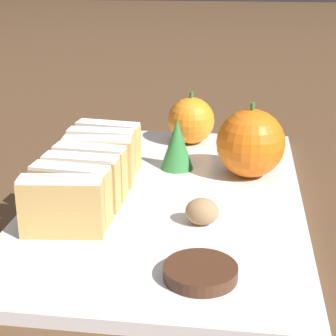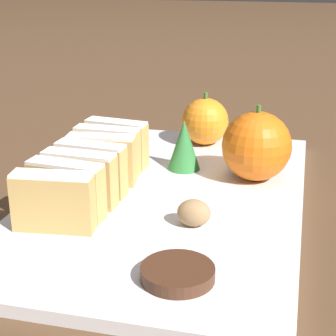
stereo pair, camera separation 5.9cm
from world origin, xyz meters
name	(u,v)px [view 2 (the right image)]	position (x,y,z in m)	size (l,w,h in m)	color
ground_plane	(168,204)	(0.00, 0.00, 0.00)	(6.00, 6.00, 0.00)	#513823
serving_platter	(168,199)	(0.00, 0.00, 0.01)	(0.28, 0.46, 0.01)	white
stollen_slice_front	(53,202)	(-0.08, -0.11, 0.04)	(0.08, 0.03, 0.06)	tan
stollen_slice_second	(66,190)	(-0.08, -0.08, 0.04)	(0.08, 0.03, 0.06)	tan
stollen_slice_third	(80,179)	(-0.08, -0.05, 0.04)	(0.08, 0.03, 0.06)	tan
stollen_slice_fourth	(91,169)	(-0.08, -0.02, 0.04)	(0.08, 0.03, 0.06)	tan
stollen_slice_fifth	(101,160)	(-0.08, 0.01, 0.04)	(0.08, 0.03, 0.06)	tan
stollen_slice_sixth	(107,151)	(-0.08, 0.04, 0.04)	(0.08, 0.02, 0.06)	tan
stollen_slice_back	(117,143)	(-0.08, 0.07, 0.04)	(0.08, 0.03, 0.06)	tan
orange_near	(205,121)	(0.01, 0.18, 0.04)	(0.06, 0.06, 0.07)	orange
orange_far	(257,146)	(0.09, 0.07, 0.05)	(0.08, 0.08, 0.09)	orange
walnut	(194,213)	(0.04, -0.07, 0.03)	(0.03, 0.03, 0.03)	#9E7A51
chocolate_cookie	(178,273)	(0.05, -0.16, 0.02)	(0.06, 0.06, 0.01)	#472819
evergreen_sprig	(182,145)	(0.00, 0.08, 0.04)	(0.04, 0.04, 0.06)	#2D7538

